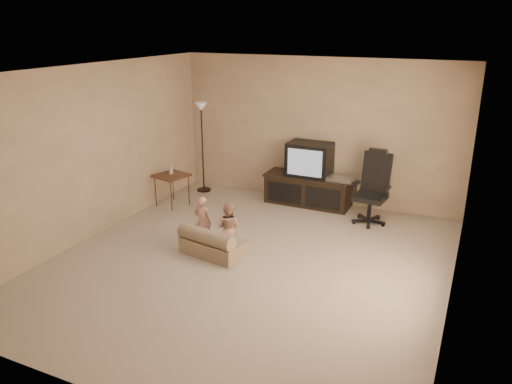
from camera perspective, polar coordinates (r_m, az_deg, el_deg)
floor at (r=6.70m, az=-0.86°, el=-8.15°), size 5.50×5.50×0.00m
room_shell at (r=6.16m, az=-0.93°, el=4.53°), size 5.50×5.50×5.50m
tv_stand at (r=8.68m, az=6.10°, el=1.47°), size 1.54×0.57×1.10m
office_chair at (r=8.07m, az=13.09°, el=-0.57°), size 0.59×0.62×1.17m
side_table at (r=8.67m, az=-9.65°, el=1.85°), size 0.61×0.61×0.75m
floor_lamp at (r=9.20m, az=-6.22°, el=7.36°), size 0.26×0.26×1.67m
child_sofa at (r=6.87m, az=-5.08°, el=-5.91°), size 0.94×0.63×0.43m
toddler_left at (r=7.03m, az=-6.11°, el=-3.44°), size 0.29×0.22×0.77m
toddler_right at (r=6.89m, az=-3.19°, el=-4.06°), size 0.36×0.21×0.72m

